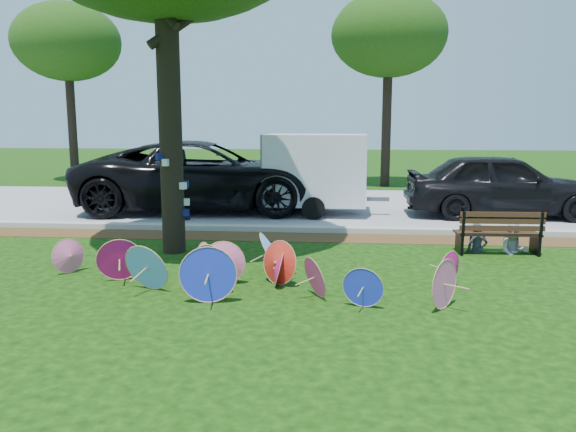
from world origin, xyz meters
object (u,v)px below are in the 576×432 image
Objects in this scene: cargo_trailer at (316,169)px; person_right at (515,224)px; black_van at (205,176)px; dark_pickup at (501,185)px; park_bench at (497,232)px; person_left at (478,225)px; parasol_pile at (243,266)px.

cargo_trailer is 2.34× the size of person_right.
person_right is at bearing -129.04° from black_van.
dark_pickup is 4.49m from person_right.
black_van reaches higher than dark_pickup.
dark_pickup is at bearing 79.89° from person_right.
black_van is at bearing 143.85° from park_bench.
park_bench is (6.87, -4.73, -0.57)m from black_van.
cargo_trailer is (-4.98, -0.13, 0.39)m from dark_pickup.
park_bench is (-1.28, -4.44, -0.44)m from dark_pickup.
cargo_trailer is at bearing 129.14° from person_left.
parasol_pile is 1.32× the size of dark_pickup.
dark_pickup is at bearing -98.15° from black_van.
person_right is at bearing 0.97° from person_left.
cargo_trailer reaches higher than person_left.
cargo_trailer reaches higher than park_bench.
dark_pickup is 4.64m from park_bench.
parasol_pile is 2.47× the size of cargo_trailer.
parasol_pile is 5.77× the size of person_right.
person_left is at bearing 159.70° from dark_pickup.
cargo_trailer reaches higher than dark_pickup.
black_van is 6.51× the size of person_left.
dark_pickup is 4.69m from person_left.
dark_pickup is (8.15, -0.30, -0.14)m from black_van.
person_right reaches higher than park_bench.
cargo_trailer reaches higher than black_van.
person_right is (4.05, -4.26, -0.67)m from cargo_trailer.
black_van is 8.36m from park_bench.
park_bench is 1.40× the size of person_right.
cargo_trailer is at bearing 83.58° from parasol_pile.
park_bench reaches higher than parasol_pile.
park_bench is at bearing 163.99° from dark_pickup.
dark_pickup is 1.87× the size of cargo_trailer.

